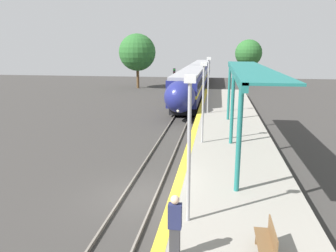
{
  "coord_description": "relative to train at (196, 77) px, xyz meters",
  "views": [
    {
      "loc": [
        3.28,
        -13.13,
        6.52
      ],
      "look_at": [
        0.55,
        4.75,
        2.15
      ],
      "focal_mm": 35.0,
      "sensor_mm": 36.0,
      "label": 1
    }
  ],
  "objects": [
    {
      "name": "ground_plane",
      "position": [
        0.0,
        -36.61,
        -2.21
      ],
      "size": [
        120.0,
        120.0,
        0.0
      ],
      "primitive_type": "plane",
      "color": "#383533"
    },
    {
      "name": "rail_left",
      "position": [
        -0.72,
        -36.61,
        -2.14
      ],
      "size": [
        0.08,
        90.0,
        0.15
      ],
      "primitive_type": "cube",
      "color": "slate",
      "rests_on": "ground_plane"
    },
    {
      "name": "rail_right",
      "position": [
        0.72,
        -36.61,
        -2.14
      ],
      "size": [
        0.08,
        90.0,
        0.15
      ],
      "primitive_type": "cube",
      "color": "slate",
      "rests_on": "ground_plane"
    },
    {
      "name": "train",
      "position": [
        0.0,
        0.0,
        0.0
      ],
      "size": [
        2.88,
        46.0,
        3.86
      ],
      "color": "black",
      "rests_on": "ground_plane"
    },
    {
      "name": "platform_right",
      "position": [
        4.14,
        -36.61,
        -1.74
      ],
      "size": [
        5.14,
        64.0,
        0.94
      ],
      "color": "gray",
      "rests_on": "ground_plane"
    },
    {
      "name": "platform_bench",
      "position": [
        4.77,
        -41.51,
        -0.81
      ],
      "size": [
        0.44,
        1.42,
        0.89
      ],
      "color": "brown",
      "rests_on": "platform_right"
    },
    {
      "name": "person_waiting",
      "position": [
        2.27,
        -41.94,
        -0.32
      ],
      "size": [
        0.36,
        0.24,
        1.82
      ],
      "color": "#333338",
      "rests_on": "platform_right"
    },
    {
      "name": "railway_signal",
      "position": [
        -2.17,
        -8.81,
        0.23
      ],
      "size": [
        0.28,
        0.28,
        3.95
      ],
      "color": "#59595E",
      "rests_on": "ground_plane"
    },
    {
      "name": "lamppost_near",
      "position": [
        2.45,
        -39.94,
        1.49
      ],
      "size": [
        0.36,
        0.2,
        4.78
      ],
      "color": "#9E9EA3",
      "rests_on": "platform_right"
    },
    {
      "name": "lamppost_mid",
      "position": [
        2.45,
        -30.7,
        1.49
      ],
      "size": [
        0.36,
        0.2,
        4.78
      ],
      "color": "#9E9EA3",
      "rests_on": "platform_right"
    },
    {
      "name": "lamppost_far",
      "position": [
        2.45,
        -21.46,
        1.49
      ],
      "size": [
        0.36,
        0.2,
        4.78
      ],
      "color": "#9E9EA3",
      "rests_on": "platform_right"
    },
    {
      "name": "station_canopy",
      "position": [
        4.72,
        -30.62,
        2.88
      ],
      "size": [
        2.02,
        16.44,
        4.47
      ],
      "color": "#1E6B66",
      "rests_on": "platform_right"
    },
    {
      "name": "background_tree_left",
      "position": [
        -9.67,
        2.54,
        3.5
      ],
      "size": [
        5.88,
        5.88,
        8.66
      ],
      "color": "brown",
      "rests_on": "ground_plane"
    },
    {
      "name": "background_tree_right",
      "position": [
        8.21,
        8.26,
        3.32
      ],
      "size": [
        4.51,
        4.51,
        7.81
      ],
      "color": "brown",
      "rests_on": "ground_plane"
    }
  ]
}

